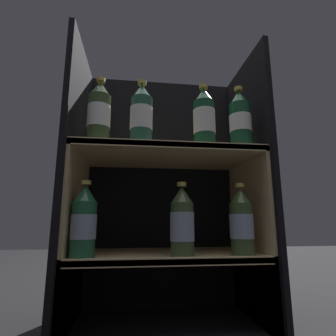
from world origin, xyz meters
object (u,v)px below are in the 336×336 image
bottle_upper_front_2 (204,119)px  bottle_upper_front_0 (99,114)px  bottle_lower_front_2 (241,222)px  bottle_lower_front_1 (182,223)px  bottle_upper_front_1 (141,116)px  bottle_upper_front_3 (240,120)px  bottle_lower_front_0 (84,222)px

bottle_upper_front_2 → bottle_upper_front_0: bearing=-180.0°
bottle_upper_front_2 → bottle_lower_front_2: bearing=-0.0°
bottle_upper_front_0 → bottle_lower_front_1: 0.47m
bottle_upper_front_1 → bottle_upper_front_2: bearing=0.0°
bottle_upper_front_2 → bottle_lower_front_1: bottle_upper_front_2 is taller
bottle_upper_front_1 → bottle_upper_front_2: (0.23, 0.00, -0.00)m
bottle_upper_front_3 → bottle_upper_front_0: bearing=180.0°
bottle_lower_front_2 → bottle_upper_front_1: bearing=180.0°
bottle_upper_front_0 → bottle_lower_front_2: bottle_upper_front_0 is taller
bottle_upper_front_0 → bottle_upper_front_3: same height
bottle_upper_front_1 → bottle_lower_front_1: (0.14, 0.00, -0.37)m
bottle_lower_front_1 → bottle_lower_front_2: same height
bottle_upper_front_0 → bottle_lower_front_0: 0.37m
bottle_upper_front_0 → bottle_upper_front_2: (0.38, 0.00, -0.00)m
bottle_upper_front_2 → bottle_upper_front_3: same height
bottle_lower_front_1 → bottle_lower_front_2: 0.21m
bottle_upper_front_3 → bottle_lower_front_0: (-0.54, 0.00, -0.37)m
bottle_upper_front_1 → bottle_lower_front_0: bearing=180.0°
bottle_lower_front_1 → bottle_lower_front_2: size_ratio=1.00×
bottle_lower_front_0 → bottle_lower_front_1: bearing=0.0°
bottle_lower_front_0 → bottle_upper_front_0: bearing=0.0°
bottle_upper_front_1 → bottle_upper_front_0: bearing=180.0°
bottle_upper_front_0 → bottle_lower_front_2: 0.62m
bottle_upper_front_2 → bottle_lower_front_2: size_ratio=1.00×
bottle_lower_front_2 → bottle_upper_front_0: bearing=180.0°
bottle_upper_front_2 → bottle_lower_front_0: bearing=-180.0°
bottle_lower_front_0 → bottle_upper_front_2: bearing=0.0°
bottle_upper_front_2 → bottle_lower_front_1: 0.38m
bottle_upper_front_1 → bottle_lower_front_2: 0.51m
bottle_lower_front_0 → bottle_lower_front_1: 0.32m
bottle_upper_front_1 → bottle_upper_front_3: 0.37m
bottle_upper_front_1 → bottle_upper_front_3: bearing=0.0°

